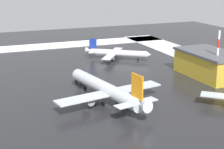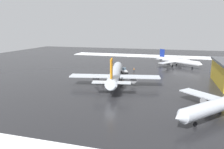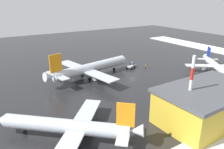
{
  "view_description": "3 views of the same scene",
  "coord_description": "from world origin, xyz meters",
  "px_view_note": "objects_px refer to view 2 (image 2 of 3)",
  "views": [
    {
      "loc": [
        -100.87,
        36.57,
        34.31
      ],
      "look_at": [
        -8.09,
        -0.73,
        5.16
      ],
      "focal_mm": 55.0,
      "sensor_mm": 36.0,
      "label": 1
    },
    {
      "loc": [
        -91.65,
        -16.08,
        20.54
      ],
      "look_at": [
        -12.26,
        6.84,
        2.59
      ],
      "focal_mm": 35.0,
      "sensor_mm": 36.0,
      "label": 2
    },
    {
      "loc": [
        -51.13,
        -66.5,
        28.75
      ],
      "look_at": [
        -11.78,
        -3.28,
        2.57
      ],
      "focal_mm": 35.0,
      "sensor_mm": 36.0,
      "label": 3
    }
  ],
  "objects_px": {
    "airplane_foreground_jet": "(115,74)",
    "ground_crew_by_nose_gear": "(103,82)",
    "ground_crew_beside_wing": "(123,82)",
    "pushback_tug": "(124,70)",
    "ground_crew_mid_apron": "(134,69)",
    "airplane_distant_tail": "(177,61)"
  },
  "relations": [
    {
      "from": "airplane_foreground_jet",
      "to": "ground_crew_by_nose_gear",
      "type": "xyz_separation_m",
      "value": [
        -1.98,
        3.98,
        -2.82
      ]
    },
    {
      "from": "airplane_foreground_jet",
      "to": "ground_crew_beside_wing",
      "type": "height_order",
      "value": "airplane_foreground_jet"
    },
    {
      "from": "ground_crew_beside_wing",
      "to": "pushback_tug",
      "type": "bearing_deg",
      "value": -134.42
    },
    {
      "from": "ground_crew_beside_wing",
      "to": "ground_crew_mid_apron",
      "type": "distance_m",
      "value": 25.24
    },
    {
      "from": "airplane_foreground_jet",
      "to": "ground_crew_beside_wing",
      "type": "distance_m",
      "value": 4.14
    },
    {
      "from": "airplane_distant_tail",
      "to": "pushback_tug",
      "type": "relative_size",
      "value": 4.76
    },
    {
      "from": "airplane_foreground_jet",
      "to": "pushback_tug",
      "type": "bearing_deg",
      "value": -7.71
    },
    {
      "from": "ground_crew_mid_apron",
      "to": "ground_crew_by_nose_gear",
      "type": "relative_size",
      "value": 1.0
    },
    {
      "from": "airplane_foreground_jet",
      "to": "airplane_distant_tail",
      "type": "distance_m",
      "value": 50.37
    },
    {
      "from": "ground_crew_mid_apron",
      "to": "airplane_distant_tail",
      "type": "bearing_deg",
      "value": -118.67
    },
    {
      "from": "pushback_tug",
      "to": "ground_crew_by_nose_gear",
      "type": "bearing_deg",
      "value": 148.77
    },
    {
      "from": "airplane_distant_tail",
      "to": "ground_crew_mid_apron",
      "type": "distance_m",
      "value": 28.22
    },
    {
      "from": "airplane_distant_tail",
      "to": "ground_crew_mid_apron",
      "type": "height_order",
      "value": "airplane_distant_tail"
    },
    {
      "from": "ground_crew_beside_wing",
      "to": "ground_crew_mid_apron",
      "type": "bearing_deg",
      "value": -144.79
    },
    {
      "from": "airplane_foreground_jet",
      "to": "pushback_tug",
      "type": "distance_m",
      "value": 20.26
    },
    {
      "from": "airplane_distant_tail",
      "to": "ground_crew_by_nose_gear",
      "type": "height_order",
      "value": "airplane_distant_tail"
    },
    {
      "from": "airplane_foreground_jet",
      "to": "pushback_tug",
      "type": "xyz_separation_m",
      "value": [
        20.07,
        1.15,
        -2.5
      ]
    },
    {
      "from": "airplane_foreground_jet",
      "to": "airplane_distant_tail",
      "type": "xyz_separation_m",
      "value": [
        45.24,
        -22.13,
        -1.01
      ]
    },
    {
      "from": "ground_crew_beside_wing",
      "to": "ground_crew_by_nose_gear",
      "type": "bearing_deg",
      "value": -41.33
    },
    {
      "from": "airplane_distant_tail",
      "to": "ground_crew_by_nose_gear",
      "type": "xyz_separation_m",
      "value": [
        -47.22,
        26.11,
        -1.81
      ]
    },
    {
      "from": "airplane_distant_tail",
      "to": "ground_crew_beside_wing",
      "type": "relative_size",
      "value": 14.2
    },
    {
      "from": "pushback_tug",
      "to": "ground_crew_beside_wing",
      "type": "height_order",
      "value": "pushback_tug"
    }
  ]
}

